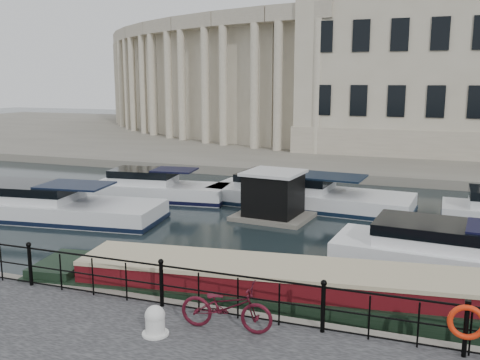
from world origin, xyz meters
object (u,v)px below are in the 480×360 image
at_px(bicycle, 226,306).
at_px(narrowboat, 326,299).
at_px(mooring_bollard, 155,321).
at_px(life_ring_post, 467,323).
at_px(harbour_hut, 273,197).

height_order(bicycle, narrowboat, bicycle).
relative_size(mooring_bollard, narrowboat, 0.04).
relative_size(bicycle, mooring_bollard, 3.15).
bearing_deg(narrowboat, bicycle, -127.55).
bearing_deg(mooring_bollard, life_ring_post, 10.97).
height_order(life_ring_post, narrowboat, life_ring_post).
distance_m(bicycle, life_ring_post, 4.97).
bearing_deg(life_ring_post, narrowboat, 143.72).
bearing_deg(life_ring_post, bicycle, -174.49).
bearing_deg(mooring_bollard, harbour_hut, 94.60).
height_order(bicycle, harbour_hut, harbour_hut).
relative_size(mooring_bollard, harbour_hut, 0.19).
bearing_deg(bicycle, life_ring_post, -89.01).
bearing_deg(life_ring_post, mooring_bollard, -169.03).
distance_m(mooring_bollard, life_ring_post, 6.46).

